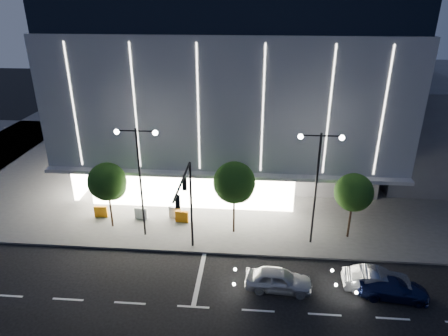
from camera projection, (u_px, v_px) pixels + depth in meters
name	position (u px, v px, depth m)	size (l,w,h in m)	color
ground	(167.00, 289.00, 26.14)	(160.00, 160.00, 0.00)	black
sidewalk_museum	(250.00, 155.00, 47.65)	(70.00, 40.00, 0.15)	#474747
museum	(233.00, 80.00, 42.57)	(30.00, 25.80, 18.00)	#4C4C51
annex_building	(442.00, 119.00, 44.11)	(16.00, 20.00, 10.00)	#4C4C51
traffic_mast	(187.00, 198.00, 27.10)	(0.33, 5.89, 7.07)	black
street_lamp_west	(139.00, 168.00, 29.46)	(3.16, 0.36, 9.00)	black
street_lamp_east	(317.00, 173.00, 28.49)	(3.16, 0.36, 9.00)	black
tree_left	(108.00, 184.00, 31.38)	(3.02, 3.02, 5.72)	black
tree_mid	(235.00, 185.00, 30.51)	(3.25, 3.25, 6.15)	black
tree_right	(354.00, 194.00, 30.02)	(2.91, 2.91, 5.51)	black
car_lead	(278.00, 280.00, 25.83)	(1.76, 4.37, 1.49)	silver
car_second	(377.00, 281.00, 25.79)	(1.52, 4.37, 1.44)	#B4B6BC
car_third	(393.00, 288.00, 25.22)	(1.78, 4.37, 1.27)	#111841
barrier_a	(101.00, 212.00, 34.08)	(1.10, 0.25, 1.00)	orange
barrier_b	(141.00, 213.00, 33.84)	(1.10, 0.25, 1.00)	silver
barrier_c	(182.00, 217.00, 33.32)	(1.10, 0.25, 1.00)	#CA6E0B
barrier_d	(175.00, 212.00, 33.98)	(1.10, 0.25, 1.00)	white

